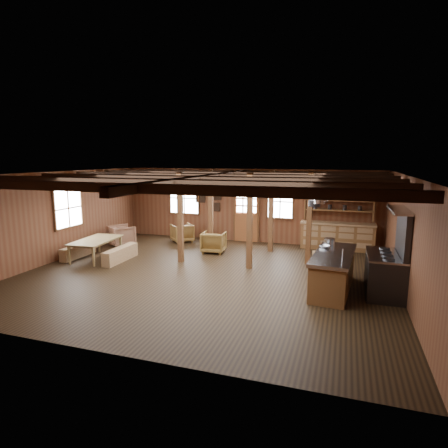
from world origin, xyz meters
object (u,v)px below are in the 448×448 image
at_px(commercial_range, 388,267).
at_px(dining_table, 97,249).
at_px(kitchen_island, 333,271).
at_px(armchair_a, 182,233).
at_px(armchair_b, 214,242).
at_px(armchair_c, 122,235).

relative_size(commercial_range, dining_table, 1.14).
distance_m(commercial_range, dining_table, 8.57).
height_order(kitchen_island, commercial_range, commercial_range).
distance_m(dining_table, armchair_a, 3.49).
xyz_separation_m(kitchen_island, armchair_b, (-4.04, 2.60, -0.12)).
bearing_deg(armchair_b, armchair_a, -39.53).
distance_m(armchair_a, armchair_b, 2.07).
height_order(armchair_a, armchair_c, armchair_c).
relative_size(dining_table, armchair_c, 2.16).
bearing_deg(dining_table, armchair_b, -63.67).
distance_m(kitchen_island, armchair_a, 6.87).
relative_size(commercial_range, armchair_a, 2.67).
bearing_deg(kitchen_island, commercial_range, 9.76).
bearing_deg(kitchen_island, armchair_b, 152.23).
distance_m(kitchen_island, armchair_b, 4.80).
distance_m(commercial_range, armchair_c, 9.17).
bearing_deg(dining_table, armchair_a, -31.11).
relative_size(dining_table, armchair_b, 2.30).
xyz_separation_m(kitchen_island, armchair_c, (-7.61, 2.50, -0.10)).
distance_m(armchair_b, armchair_c, 3.58).
xyz_separation_m(commercial_range, armchair_b, (-5.27, 2.49, -0.30)).
relative_size(armchair_a, armchair_b, 0.98).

